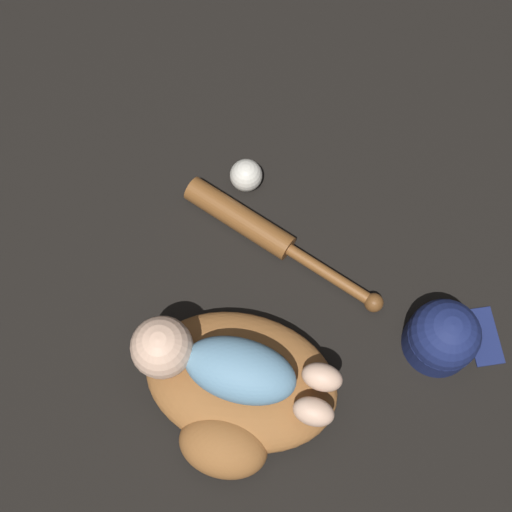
% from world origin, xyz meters
% --- Properties ---
extents(ground_plane, '(6.00, 6.00, 0.00)m').
position_xyz_m(ground_plane, '(0.00, 0.00, 0.00)').
color(ground_plane, black).
extents(baseball_glove, '(0.42, 0.36, 0.10)m').
position_xyz_m(baseball_glove, '(-0.02, -0.03, 0.05)').
color(baseball_glove, '#935B2D').
rests_on(baseball_glove, ground).
extents(baby_figure, '(0.39, 0.17, 0.11)m').
position_xyz_m(baby_figure, '(0.02, -0.04, 0.14)').
color(baby_figure, '#6693B2').
rests_on(baby_figure, baseball_glove).
extents(baseball_bat, '(0.48, 0.12, 0.06)m').
position_xyz_m(baseball_bat, '(0.08, -0.35, 0.03)').
color(baseball_bat, brown).
rests_on(baseball_bat, ground).
extents(baseball, '(0.07, 0.07, 0.07)m').
position_xyz_m(baseball, '(0.16, -0.46, 0.04)').
color(baseball, silver).
rests_on(baseball, ground).
extents(baseball_cap, '(0.21, 0.19, 0.14)m').
position_xyz_m(baseball_cap, '(-0.34, -0.29, 0.06)').
color(baseball_cap, navy).
rests_on(baseball_cap, ground).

